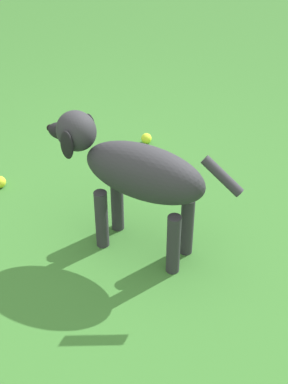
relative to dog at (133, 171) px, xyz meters
name	(u,v)px	position (x,y,z in m)	size (l,w,h in m)	color
ground	(108,265)	(-0.12, 0.14, -0.43)	(14.00, 14.00, 0.00)	#38722D
dog	(133,171)	(0.00, 0.00, 0.00)	(0.63, 0.78, 0.65)	#2D2D33
tennis_ball_0	(146,138)	(0.93, -0.23, -0.39)	(0.07, 0.07, 0.07)	#C5E42E
tennis_ball_2	(0,182)	(0.60, 0.66, -0.39)	(0.07, 0.07, 0.07)	yellow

